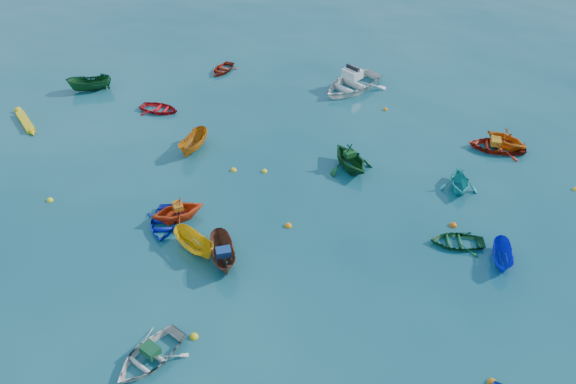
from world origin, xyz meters
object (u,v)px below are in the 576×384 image
(kayak_yellow, at_px, (26,124))
(dinghy_white_near, at_px, (150,359))
(dinghy_blue_sw, at_px, (164,225))
(motorboat_white, at_px, (351,89))

(kayak_yellow, bearing_deg, dinghy_white_near, -92.14)
(dinghy_blue_sw, xyz_separation_m, kayak_yellow, (-13.58, 5.56, 0.00))
(dinghy_blue_sw, xyz_separation_m, dinghy_white_near, (3.65, -7.20, 0.00))
(dinghy_white_near, distance_m, motorboat_white, 24.96)
(kayak_yellow, relative_size, motorboat_white, 0.70)
(kayak_yellow, bearing_deg, motorboat_white, -22.25)
(dinghy_white_near, relative_size, motorboat_white, 0.62)
(dinghy_blue_sw, relative_size, kayak_yellow, 0.79)
(dinghy_white_near, height_order, kayak_yellow, dinghy_white_near)
(dinghy_blue_sw, xyz_separation_m, motorboat_white, (4.89, 17.72, 0.00))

